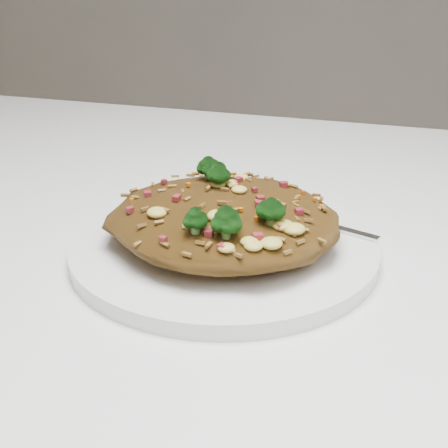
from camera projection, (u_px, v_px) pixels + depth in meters
The scene contains 4 objects.
dining_table at pixel (219, 295), 0.66m from camera, with size 1.20×0.80×0.75m.
plate at pixel (224, 247), 0.54m from camera, with size 0.27×0.27×0.01m, color white.
fried_rice at pixel (224, 211), 0.53m from camera, with size 0.20×0.19×0.06m.
fork at pixel (305, 219), 0.58m from camera, with size 0.16×0.07×0.00m.
Camera 1 is at (0.17, -0.54, 1.00)m, focal length 50.00 mm.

